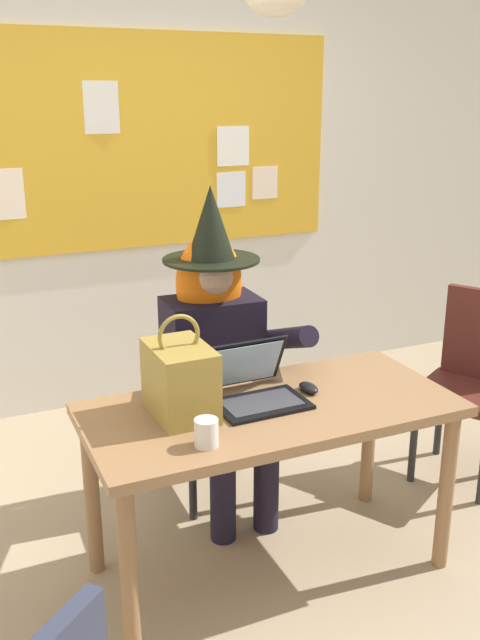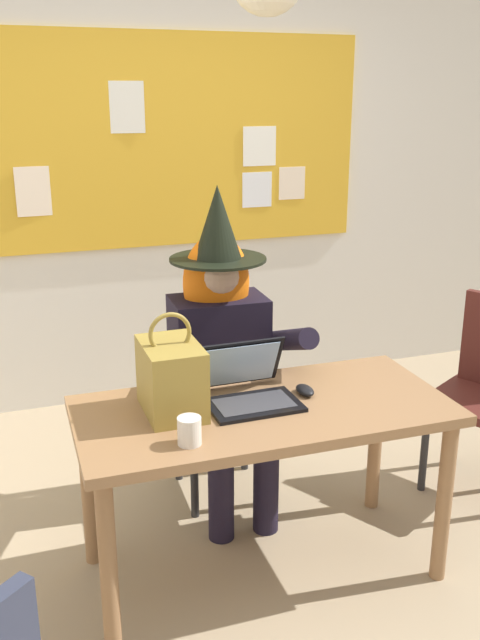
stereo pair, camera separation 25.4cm
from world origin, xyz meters
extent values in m
plane|color=tan|center=(0.00, 0.00, 0.00)|extent=(24.00, 24.00, 0.00)
cube|color=silver|center=(0.00, 1.89, 1.35)|extent=(5.46, 0.10, 2.70)
cube|color=gold|center=(0.00, 1.83, 1.55)|extent=(2.40, 0.02, 1.20)
cube|color=white|center=(0.59, 1.81, 1.51)|extent=(0.21, 0.01, 0.23)
cube|color=white|center=(0.57, 1.81, 1.25)|extent=(0.19, 0.01, 0.21)
cube|color=#F4E0C6|center=(0.81, 1.81, 1.29)|extent=(0.17, 0.01, 0.20)
cube|color=white|center=(-0.22, 1.81, 1.74)|extent=(0.23, 0.02, 0.28)
cube|color=#F4E0C6|center=(-0.73, 1.81, 1.30)|extent=(0.22, 0.02, 0.27)
cube|color=#8E6642|center=(-0.09, -0.03, 0.69)|extent=(1.40, 0.67, 0.04)
cylinder|color=#8E6642|center=(-0.73, -0.28, 0.34)|extent=(0.06, 0.06, 0.67)
cylinder|color=#8E6642|center=(0.54, -0.30, 0.34)|extent=(0.06, 0.06, 0.67)
cylinder|color=#8E6642|center=(-0.72, 0.25, 0.34)|extent=(0.06, 0.06, 0.67)
cylinder|color=#8E6642|center=(0.55, 0.23, 0.34)|extent=(0.06, 0.06, 0.67)
cube|color=black|center=(-0.06, 0.58, 0.42)|extent=(0.44, 0.44, 0.04)
cube|color=black|center=(-0.06, 0.77, 0.66)|extent=(0.38, 0.06, 0.45)
cylinder|color=#262628|center=(0.10, 0.40, 0.20)|extent=(0.04, 0.04, 0.40)
cylinder|color=#262628|center=(-0.24, 0.42, 0.20)|extent=(0.04, 0.04, 0.40)
cylinder|color=#262628|center=(0.11, 0.74, 0.20)|extent=(0.04, 0.04, 0.40)
cylinder|color=#262628|center=(-0.23, 0.76, 0.20)|extent=(0.04, 0.04, 0.40)
cylinder|color=black|center=(0.02, 0.22, 0.22)|extent=(0.11, 0.11, 0.44)
cylinder|color=black|center=(-0.18, 0.23, 0.22)|extent=(0.11, 0.11, 0.44)
cylinder|color=black|center=(0.03, 0.39, 0.47)|extent=(0.17, 0.43, 0.15)
cylinder|color=black|center=(-0.17, 0.39, 0.47)|extent=(0.17, 0.43, 0.15)
cube|color=black|center=(-0.06, 0.60, 0.70)|extent=(0.43, 0.28, 0.52)
cylinder|color=black|center=(0.18, 0.36, 0.81)|extent=(0.11, 0.47, 0.24)
cylinder|color=black|center=(-0.32, 0.38, 0.81)|extent=(0.11, 0.47, 0.24)
sphere|color=#D1A889|center=(-0.06, 0.60, 1.06)|extent=(0.20, 0.20, 0.20)
ellipsoid|color=orange|center=(-0.06, 0.63, 1.02)|extent=(0.31, 0.23, 0.44)
cylinder|color=black|center=(-0.06, 0.60, 1.13)|extent=(0.42, 0.42, 0.01)
cone|color=black|center=(-0.06, 0.60, 1.29)|extent=(0.21, 0.21, 0.32)
cube|color=black|center=(-0.13, -0.02, 0.72)|extent=(0.34, 0.23, 0.01)
cube|color=#333338|center=(-0.13, -0.02, 0.73)|extent=(0.29, 0.16, 0.00)
cube|color=black|center=(-0.13, 0.14, 0.83)|extent=(0.34, 0.11, 0.21)
cube|color=#99B7E0|center=(-0.13, 0.13, 0.82)|extent=(0.30, 0.09, 0.18)
ellipsoid|color=black|center=(0.10, 0.02, 0.73)|extent=(0.06, 0.11, 0.03)
cube|color=olive|center=(-0.42, 0.04, 0.84)|extent=(0.20, 0.30, 0.26)
torus|color=olive|center=(-0.42, 0.04, 1.01)|extent=(0.16, 0.02, 0.16)
cylinder|color=silver|center=(-0.43, -0.22, 0.76)|extent=(0.08, 0.08, 0.09)
cube|color=#4C1E19|center=(1.08, 0.21, 0.45)|extent=(0.57, 0.57, 0.04)
cylinder|color=#262628|center=(0.85, 0.27, 0.21)|extent=(0.04, 0.04, 0.43)
cylinder|color=#262628|center=(1.14, 0.44, 0.21)|extent=(0.04, 0.04, 0.43)
camera|label=1|loc=(-1.20, -2.16, 1.82)|focal=39.68mm
camera|label=2|loc=(-0.97, -2.26, 1.82)|focal=39.68mm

